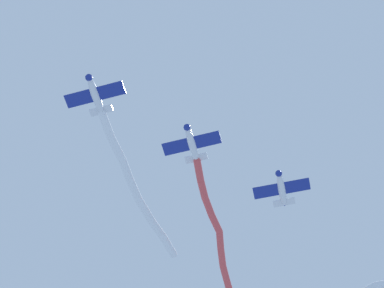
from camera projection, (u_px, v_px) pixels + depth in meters
airplane_lead at (95, 94)px, 73.74m from camera, size 6.07×4.73×1.54m
smoke_trail_lead at (137, 189)px, 77.99m from camera, size 6.91×17.88×2.25m
airplane_left_wing at (192, 143)px, 76.59m from camera, size 6.05×4.72×1.54m
smoke_trail_left_wing at (216, 235)px, 81.58m from camera, size 9.93×17.38×1.74m
airplane_right_wing at (281, 188)px, 79.44m from camera, size 5.98×4.71×1.54m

